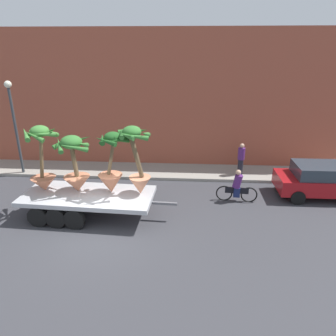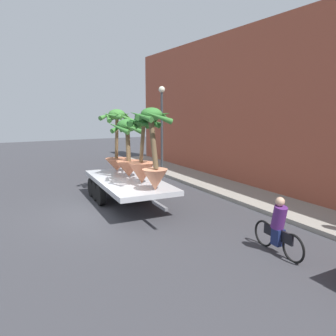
{
  "view_description": "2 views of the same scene",
  "coord_description": "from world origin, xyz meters",
  "px_view_note": "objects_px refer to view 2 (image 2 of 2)",
  "views": [
    {
      "loc": [
        3.21,
        -9.99,
        6.56
      ],
      "look_at": [
        2.42,
        1.99,
        1.88
      ],
      "focal_mm": 33.59,
      "sensor_mm": 36.0,
      "label": 1
    },
    {
      "loc": [
        11.3,
        -3.51,
        3.72
      ],
      "look_at": [
        2.31,
        1.36,
        1.9
      ],
      "focal_mm": 35.59,
      "sensor_mm": 36.0,
      "label": 2
    }
  ],
  "objects_px": {
    "potted_palm_middle": "(117,143)",
    "potted_palm_front": "(142,155)",
    "cyclist": "(278,229)",
    "street_lamp": "(162,118)",
    "flatbed_trailer": "(126,184)",
    "potted_palm_rear": "(128,150)",
    "potted_palm_extra": "(153,150)"
  },
  "relations": [
    {
      "from": "potted_palm_rear",
      "to": "potted_palm_extra",
      "type": "distance_m",
      "value": 2.54
    },
    {
      "from": "potted_palm_middle",
      "to": "cyclist",
      "type": "distance_m",
      "value": 8.33
    },
    {
      "from": "flatbed_trailer",
      "to": "potted_palm_extra",
      "type": "relative_size",
      "value": 2.25
    },
    {
      "from": "potted_palm_middle",
      "to": "cyclist",
      "type": "relative_size",
      "value": 1.49
    },
    {
      "from": "potted_palm_rear",
      "to": "potted_palm_extra",
      "type": "height_order",
      "value": "potted_palm_extra"
    },
    {
      "from": "cyclist",
      "to": "potted_palm_middle",
      "type": "bearing_deg",
      "value": -169.7
    },
    {
      "from": "potted_palm_rear",
      "to": "potted_palm_extra",
      "type": "xyz_separation_m",
      "value": [
        2.53,
        -0.09,
        0.25
      ]
    },
    {
      "from": "potted_palm_rear",
      "to": "cyclist",
      "type": "height_order",
      "value": "potted_palm_rear"
    },
    {
      "from": "flatbed_trailer",
      "to": "potted_palm_middle",
      "type": "bearing_deg",
      "value": 171.78
    },
    {
      "from": "potted_palm_rear",
      "to": "flatbed_trailer",
      "type": "bearing_deg",
      "value": -43.22
    },
    {
      "from": "street_lamp",
      "to": "potted_palm_front",
      "type": "bearing_deg",
      "value": -33.28
    },
    {
      "from": "potted_palm_front",
      "to": "cyclist",
      "type": "relative_size",
      "value": 1.38
    },
    {
      "from": "potted_palm_front",
      "to": "cyclist",
      "type": "xyz_separation_m",
      "value": [
        5.23,
        1.49,
        -1.4
      ]
    },
    {
      "from": "potted_palm_front",
      "to": "potted_palm_middle",
      "type": "bearing_deg",
      "value": 179.32
    },
    {
      "from": "potted_palm_rear",
      "to": "street_lamp",
      "type": "bearing_deg",
      "value": 138.99
    },
    {
      "from": "cyclist",
      "to": "street_lamp",
      "type": "xyz_separation_m",
      "value": [
        -11.13,
        2.38,
        2.56
      ]
    },
    {
      "from": "flatbed_trailer",
      "to": "cyclist",
      "type": "height_order",
      "value": "cyclist"
    },
    {
      "from": "flatbed_trailer",
      "to": "potted_palm_extra",
      "type": "height_order",
      "value": "potted_palm_extra"
    },
    {
      "from": "potted_palm_middle",
      "to": "potted_palm_front",
      "type": "height_order",
      "value": "potted_palm_middle"
    },
    {
      "from": "potted_palm_middle",
      "to": "potted_palm_front",
      "type": "bearing_deg",
      "value": -0.68
    },
    {
      "from": "potted_palm_middle",
      "to": "street_lamp",
      "type": "distance_m",
      "value": 5.03
    },
    {
      "from": "potted_palm_rear",
      "to": "potted_palm_middle",
      "type": "distance_m",
      "value": 1.32
    },
    {
      "from": "potted_palm_front",
      "to": "cyclist",
      "type": "bearing_deg",
      "value": 15.94
    },
    {
      "from": "flatbed_trailer",
      "to": "street_lamp",
      "type": "relative_size",
      "value": 1.3
    },
    {
      "from": "potted_palm_front",
      "to": "street_lamp",
      "type": "xyz_separation_m",
      "value": [
        -5.9,
        3.87,
        1.16
      ]
    },
    {
      "from": "potted_palm_front",
      "to": "potted_palm_rear",
      "type": "bearing_deg",
      "value": 178.13
    },
    {
      "from": "potted_palm_middle",
      "to": "potted_palm_extra",
      "type": "xyz_separation_m",
      "value": [
        3.83,
        -0.08,
        0.08
      ]
    },
    {
      "from": "potted_palm_extra",
      "to": "potted_palm_middle",
      "type": "bearing_deg",
      "value": 178.84
    },
    {
      "from": "potted_palm_middle",
      "to": "flatbed_trailer",
      "type": "bearing_deg",
      "value": -8.22
    },
    {
      "from": "flatbed_trailer",
      "to": "cyclist",
      "type": "relative_size",
      "value": 3.43
    },
    {
      "from": "potted_palm_front",
      "to": "cyclist",
      "type": "distance_m",
      "value": 5.62
    },
    {
      "from": "cyclist",
      "to": "street_lamp",
      "type": "relative_size",
      "value": 0.38
    }
  ]
}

